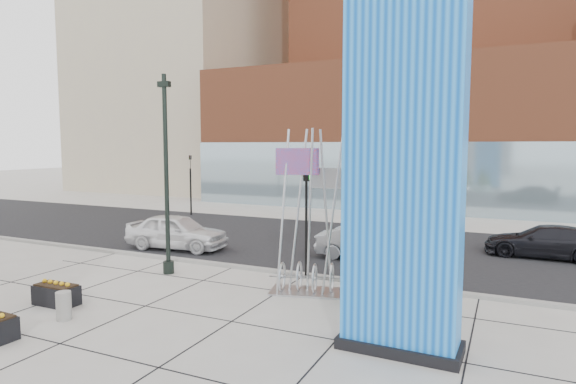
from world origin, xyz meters
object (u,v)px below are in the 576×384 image
at_px(blue_pylon, 404,157).
at_px(concrete_bollard, 64,306).
at_px(public_art_sculpture, 307,250).
at_px(overhead_street_sign, 324,184).
at_px(lamp_post, 167,194).
at_px(car_white_west, 177,232).
at_px(car_silver_mid, 366,243).

height_order(blue_pylon, concrete_bollard, blue_pylon).
distance_m(public_art_sculpture, overhead_street_sign, 2.55).
xyz_separation_m(blue_pylon, concrete_bollard, (-8.78, -1.89, -4.12)).
bearing_deg(concrete_bollard, lamp_post, 95.53).
xyz_separation_m(lamp_post, concrete_bollard, (0.49, -5.08, -2.61)).
relative_size(blue_pylon, car_white_west, 1.97).
bearing_deg(overhead_street_sign, car_silver_mid, 79.48).
bearing_deg(car_white_west, blue_pylon, -125.87).
distance_m(public_art_sculpture, concrete_bollard, 7.27).
height_order(lamp_post, car_white_west, lamp_post).
bearing_deg(overhead_street_sign, blue_pylon, -55.13).
height_order(lamp_post, car_silver_mid, lamp_post).
relative_size(blue_pylon, car_silver_mid, 2.24).
bearing_deg(concrete_bollard, car_white_west, 108.26).
relative_size(car_white_west, car_silver_mid, 1.14).
height_order(overhead_street_sign, car_silver_mid, overhead_street_sign).
bearing_deg(concrete_bollard, car_silver_mid, 61.46).
relative_size(public_art_sculpture, concrete_bollard, 6.78).
xyz_separation_m(concrete_bollard, car_white_west, (-2.85, 8.63, 0.41)).
distance_m(blue_pylon, car_silver_mid, 9.80).
bearing_deg(blue_pylon, car_white_west, 151.47).
distance_m(blue_pylon, lamp_post, 9.92).
bearing_deg(car_white_west, car_silver_mid, -84.34).
relative_size(concrete_bollard, overhead_street_sign, 0.20).
bearing_deg(blue_pylon, overhead_street_sign, 129.35).
height_order(concrete_bollard, car_silver_mid, car_silver_mid).
xyz_separation_m(blue_pylon, car_silver_mid, (-3.16, 8.45, -3.82)).
bearing_deg(car_white_west, lamp_post, -152.21).
relative_size(lamp_post, public_art_sculpture, 1.38).
bearing_deg(concrete_bollard, blue_pylon, 12.12).
bearing_deg(car_silver_mid, car_white_west, 97.18).
relative_size(lamp_post, car_silver_mid, 1.76).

